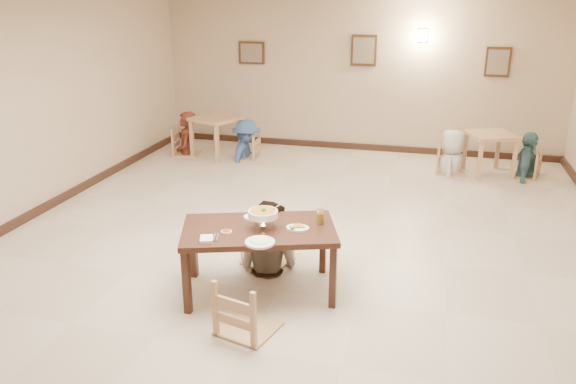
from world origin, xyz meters
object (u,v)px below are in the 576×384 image
(main_diner, at_px, (267,201))
(bg_table_right, at_px, (491,141))
(bg_chair_ll, at_px, (186,129))
(bg_chair_lr, at_px, (246,135))
(drink_glass, at_px, (320,217))
(bg_chair_rl, at_px, (453,144))
(bg_diner_a, at_px, (185,112))
(bg_diner_c, at_px, (454,130))
(curry_warmer, at_px, (263,214))
(bg_chair_rr, at_px, (528,153))
(bg_diner_b, at_px, (246,120))
(bg_table_left, at_px, (216,124))
(bg_diner_d, at_px, (531,132))
(chair_near, at_px, (247,280))
(chair_far, at_px, (267,222))
(main_table, at_px, (259,235))

(main_diner, bearing_deg, bg_table_right, -105.41)
(bg_chair_ll, bearing_deg, bg_chair_lr, -97.59)
(drink_glass, xyz_separation_m, bg_chair_rl, (1.48, 4.68, -0.30))
(main_diner, relative_size, bg_diner_a, 0.96)
(bg_chair_rl, relative_size, bg_diner_c, 0.66)
(curry_warmer, bearing_deg, bg_table_right, 62.05)
(bg_chair_rr, relative_size, bg_diner_c, 0.56)
(bg_chair_ll, height_order, bg_diner_b, bg_diner_b)
(bg_table_left, height_order, bg_diner_b, bg_diner_b)
(main_diner, bearing_deg, bg_diner_b, -51.94)
(bg_diner_d, bearing_deg, bg_diner_c, 105.07)
(bg_chair_rr, distance_m, bg_diner_b, 5.14)
(bg_chair_rl, height_order, bg_diner_a, bg_diner_a)
(bg_diner_b, bearing_deg, bg_chair_ll, 94.30)
(bg_table_left, distance_m, bg_diner_b, 0.64)
(chair_near, bearing_deg, bg_diner_b, -56.39)
(main_diner, bearing_deg, bg_table_left, -45.16)
(bg_table_left, distance_m, bg_chair_rr, 5.75)
(main_diner, distance_m, bg_diner_a, 5.22)
(bg_chair_ll, bearing_deg, bg_chair_rl, -98.07)
(bg_chair_rr, xyz_separation_m, bg_diner_a, (-6.37, -0.15, 0.43))
(chair_near, xyz_separation_m, bg_chair_ll, (-3.14, 5.62, -0.03))
(bg_table_right, height_order, bg_chair_rr, bg_chair_rr)
(bg_table_right, distance_m, bg_diner_a, 5.74)
(chair_far, relative_size, bg_table_left, 1.02)
(chair_near, xyz_separation_m, bg_diner_a, (-3.14, 5.62, 0.33))
(bg_table_right, relative_size, bg_chair_ll, 0.93)
(chair_far, distance_m, bg_diner_a, 5.11)
(main_table, bearing_deg, chair_far, 80.76)
(main_diner, relative_size, drink_glass, 10.42)
(chair_near, distance_m, drink_glass, 1.15)
(main_diner, bearing_deg, main_table, 114.51)
(bg_table_left, xyz_separation_m, bg_diner_d, (5.75, 0.12, 0.16))
(drink_glass, relative_size, bg_chair_lr, 0.17)
(bg_table_left, height_order, bg_chair_lr, bg_chair_lr)
(bg_chair_rl, bearing_deg, main_diner, 156.72)
(chair_far, xyz_separation_m, bg_diner_d, (3.46, 4.34, 0.28))
(bg_chair_lr, relative_size, bg_chair_rl, 0.91)
(bg_chair_ll, bearing_deg, bg_diner_a, -143.91)
(main_table, height_order, bg_chair_rr, bg_chair_rr)
(bg_chair_rr, relative_size, bg_diner_d, 0.55)
(drink_glass, bearing_deg, chair_near, -115.64)
(bg_chair_lr, bearing_deg, bg_table_right, 91.68)
(drink_glass, bearing_deg, bg_chair_lr, 117.10)
(chair_near, bearing_deg, bg_chair_rr, -104.20)
(curry_warmer, relative_size, bg_diner_d, 0.21)
(main_table, xyz_separation_m, curry_warmer, (0.05, -0.01, 0.24))
(bg_table_left, xyz_separation_m, bg_chair_rl, (4.47, 0.04, -0.13))
(main_diner, distance_m, curry_warmer, 0.59)
(bg_chair_ll, distance_m, bg_diner_a, 0.35)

